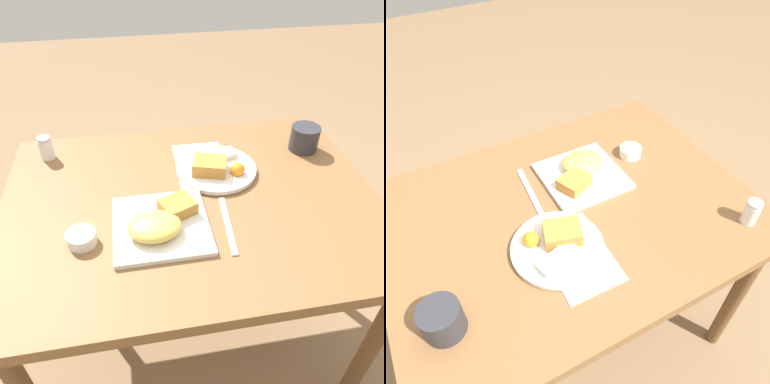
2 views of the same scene
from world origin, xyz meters
TOP-DOWN VIEW (x-y plane):
  - ground_plane at (0.00, 0.00)m, footprint 8.00×8.00m
  - dining_table at (0.00, 0.00)m, footprint 1.07×0.80m
  - menu_card at (0.06, 0.15)m, footprint 0.17×0.26m
  - plate_square_near at (-0.10, -0.11)m, footprint 0.25×0.25m
  - plate_oval_far at (0.10, 0.11)m, footprint 0.25×0.25m
  - sauce_ramekin at (-0.30, -0.12)m, footprint 0.07×0.07m
  - salt_shaker at (-0.42, 0.28)m, footprint 0.04×0.04m
  - butter_knife at (0.07, -0.13)m, footprint 0.03×0.21m
  - coffee_mug at (0.41, 0.19)m, footprint 0.09×0.09m

SIDE VIEW (x-z plane):
  - ground_plane at x=0.00m, z-range 0.00..0.00m
  - dining_table at x=0.00m, z-range 0.27..0.98m
  - menu_card at x=0.06m, z-range 0.71..0.71m
  - butter_knife at x=0.07m, z-range 0.71..0.71m
  - sauce_ramekin at x=-0.30m, z-range 0.71..0.74m
  - plate_oval_far at x=0.10m, z-range 0.70..0.76m
  - plate_square_near at x=-0.10m, z-range 0.70..0.76m
  - salt_shaker at x=-0.42m, z-range 0.71..0.78m
  - coffee_mug at x=0.41m, z-range 0.71..0.79m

